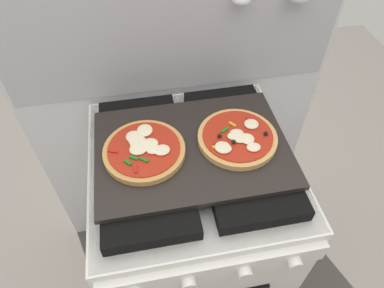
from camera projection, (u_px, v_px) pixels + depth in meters
name	position (u px, v px, depth m)	size (l,w,h in m)	color
ground_plane	(192.00, 273.00, 1.64)	(4.00, 4.00, 0.00)	#4C4742
kitchen_backsplash	(176.00, 104.00, 1.28)	(1.10, 0.09, 1.55)	silver
stove	(192.00, 228.00, 1.31)	(0.60, 0.64, 0.90)	white
baking_tray	(192.00, 148.00, 0.97)	(0.54, 0.38, 0.02)	black
pizza_left	(144.00, 149.00, 0.94)	(0.22, 0.22, 0.03)	tan
pizza_right	(238.00, 138.00, 0.96)	(0.22, 0.22, 0.03)	tan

